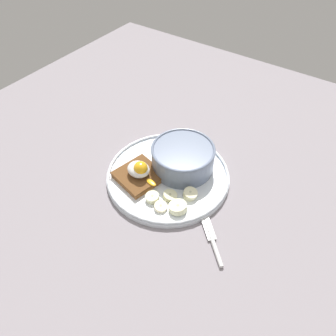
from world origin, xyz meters
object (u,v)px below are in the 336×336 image
Objects in this scene: banana_slice_left at (190,194)px; banana_slice_inner at (152,197)px; poached_egg at (139,169)px; banana_slice_back at (170,196)px; oatmeal_bowl at (183,158)px; toast_slice at (139,176)px; knife at (211,237)px; banana_slice_front at (178,207)px; banana_slice_right at (161,207)px.

banana_slice_left reaches higher than banana_slice_inner.
poached_egg is 1.88× the size of banana_slice_back.
oatmeal_bowl reaches higher than toast_slice.
banana_slice_inner is (2.60, 2.44, 0.07)cm from banana_slice_back.
knife is (-13.95, 11.69, -3.32)cm from oatmeal_bowl.
banana_slice_front is at bearing -171.76° from banana_slice_inner.
banana_slice_inner is at bearing 90.44° from oatmeal_bowl.
poached_egg is 1.89× the size of banana_slice_inner.
toast_slice reaches higher than banana_slice_right.
banana_slice_back and banana_slice_inner have the same top height.
poached_egg is 11.52cm from banana_slice_front.
poached_egg reaches higher than banana_slice_front.
poached_egg is at bearing -11.43° from banana_slice_front.
knife is (-8.30, 1.32, -1.38)cm from banana_slice_front.
banana_slice_back is at bearing 38.56° from banana_slice_left.
poached_egg is at bearing -4.30° from banana_slice_back.
banana_slice_front is 5.62cm from banana_slice_inner.
banana_slice_front is at bearing 151.15° from banana_slice_back.
poached_egg is at bearing -25.40° from banana_slice_right.
oatmeal_bowl is at bearing -125.25° from toast_slice.
banana_slice_front is (-11.36, 2.29, 0.01)cm from toast_slice.
toast_slice is 2.64× the size of banana_slice_inner.
toast_slice is at bearing -9.48° from poached_egg.
knife is (-11.26, 2.95, -1.18)cm from banana_slice_back.
banana_slice_left is 0.88× the size of banana_slice_inner.
banana_slice_inner is at bearing -17.45° from banana_slice_right.
oatmeal_bowl is 18.50cm from knife.
banana_slice_right is (2.92, 1.64, -0.26)cm from banana_slice_front.
poached_egg is at bearing 56.20° from oatmeal_bowl.
banana_slice_right is (-0.04, 3.27, -0.06)cm from banana_slice_back.
oatmeal_bowl is 10.09cm from toast_slice.
poached_egg is 11.65cm from banana_slice_left.
poached_egg is (5.44, 8.13, 0.19)cm from oatmeal_bowl.
banana_slice_front is 4.16cm from banana_slice_left.
banana_slice_left is 6.59cm from banana_slice_right.
banana_slice_front is 0.45× the size of knife.
toast_slice and banana_slice_back have the same top height.
banana_slice_front is 3.39cm from banana_slice_back.
banana_slice_left is (-5.86, 6.22, -1.92)cm from oatmeal_bowl.
banana_slice_left is at bearing 133.30° from oatmeal_bowl.
poached_egg reaches higher than banana_slice_back.
oatmeal_bowl is 1.30× the size of toast_slice.
banana_slice_front is at bearing 168.61° from toast_slice.
poached_egg is 2.33× the size of banana_slice_right.
toast_slice is at bearing -10.40° from knife.
oatmeal_bowl is at bearing -89.56° from banana_slice_inner.
banana_slice_inner is (-5.80, 3.09, -0.12)cm from toast_slice.
banana_slice_left is at bearing -141.44° from banana_slice_back.
banana_slice_left is at bearing -139.31° from banana_slice_inner.
banana_slice_left is 7.61cm from banana_slice_inner.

